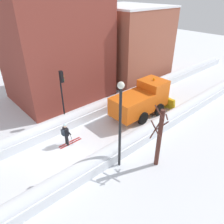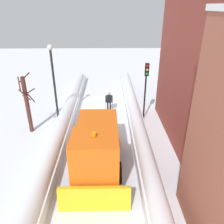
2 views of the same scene
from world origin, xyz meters
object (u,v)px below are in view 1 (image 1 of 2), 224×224
object	(u,v)px
skier	(66,133)
traffic_light_pole	(62,88)
plow_truck	(142,100)
bare_tree_near	(159,137)
street_lamp	(120,117)

from	to	relation	value
skier	traffic_light_pole	size ratio (longest dim) A/B	0.40
plow_truck	skier	xyz separation A→B (m)	(-0.70, -7.33, -0.48)
skier	bare_tree_near	size ratio (longest dim) A/B	0.42
skier	traffic_light_pole	distance (m)	3.83
plow_truck	bare_tree_near	size ratio (longest dim) A/B	1.39
plow_truck	bare_tree_near	world-z (taller)	bare_tree_near
skier	street_lamp	distance (m)	5.02
plow_truck	skier	distance (m)	7.38
traffic_light_pole	street_lamp	world-z (taller)	street_lamp
street_lamp	plow_truck	bearing A→B (deg)	119.51
street_lamp	bare_tree_near	world-z (taller)	street_lamp
skier	bare_tree_near	bearing A→B (deg)	30.08
plow_truck	traffic_light_pole	bearing A→B (deg)	-120.95
plow_truck	traffic_light_pole	size ratio (longest dim) A/B	1.33
skier	bare_tree_near	xyz separation A→B (m)	(5.59, 3.24, 1.13)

